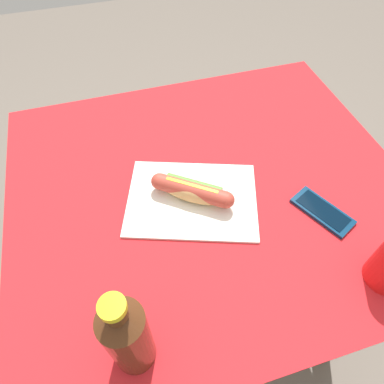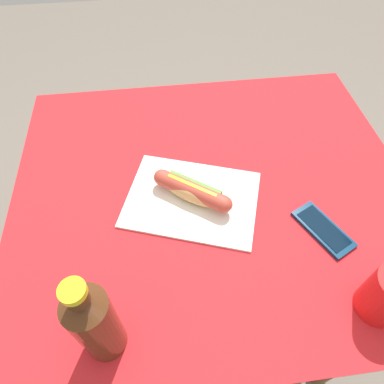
% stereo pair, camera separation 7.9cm
% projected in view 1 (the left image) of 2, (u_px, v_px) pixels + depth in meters
% --- Properties ---
extents(ground_plane, '(6.00, 6.00, 0.00)m').
position_uv_depth(ground_plane, '(203.00, 301.00, 1.46)').
color(ground_plane, '#6B6056').
rests_on(ground_plane, ground).
extents(dining_table, '(0.97, 0.87, 0.78)m').
position_uv_depth(dining_table, '(208.00, 221.00, 0.97)').
color(dining_table, brown).
rests_on(dining_table, ground).
extents(paper_wrapper, '(0.36, 0.31, 0.01)m').
position_uv_depth(paper_wrapper, '(192.00, 199.00, 0.82)').
color(paper_wrapper, silver).
rests_on(paper_wrapper, dining_table).
extents(hot_dog, '(0.17, 0.14, 0.05)m').
position_uv_depth(hot_dog, '(192.00, 191.00, 0.79)').
color(hot_dog, tan).
rests_on(hot_dog, paper_wrapper).
extents(cell_phone, '(0.12, 0.15, 0.01)m').
position_uv_depth(cell_phone, '(323.00, 211.00, 0.79)').
color(cell_phone, '#0A2D4C').
rests_on(cell_phone, dining_table).
extents(soda_bottle, '(0.07, 0.07, 0.24)m').
position_uv_depth(soda_bottle, '(127.00, 336.00, 0.53)').
color(soda_bottle, '#4C2814').
rests_on(soda_bottle, dining_table).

